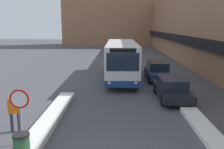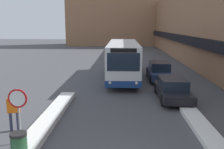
# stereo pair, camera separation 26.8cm
# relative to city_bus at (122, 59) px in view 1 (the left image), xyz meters

# --- Properties ---
(building_row_right) EXTENTS (5.50, 60.00, 9.79)m
(building_row_right) POSITION_rel_city_bus_xyz_m (9.91, 8.47, 3.15)
(building_row_right) COLOR #996B4C
(building_row_right) RESTS_ON ground_plane
(building_backdrop_far) EXTENTS (26.00, 8.00, 15.86)m
(building_backdrop_far) POSITION_rel_city_bus_xyz_m (-0.06, 39.24, 6.20)
(building_backdrop_far) COLOR #996B4C
(building_backdrop_far) RESTS_ON ground_plane
(snow_bank_left) EXTENTS (0.90, 9.63, 0.27)m
(snow_bank_left) POSITION_rel_city_bus_xyz_m (-3.66, -10.85, -1.60)
(snow_bank_left) COLOR silver
(snow_bank_left) RESTS_ON ground_plane
(snow_bank_right) EXTENTS (0.90, 7.06, 0.24)m
(snow_bank_right) POSITION_rel_city_bus_xyz_m (3.54, -12.31, -1.62)
(snow_bank_right) COLOR silver
(snow_bank_right) RESTS_ON ground_plane
(city_bus) EXTENTS (2.55, 10.90, 3.19)m
(city_bus) POSITION_rel_city_bus_xyz_m (0.00, 0.00, 0.00)
(city_bus) COLOR silver
(city_bus) RESTS_ON ground_plane
(parked_car_front) EXTENTS (1.83, 4.60, 1.38)m
(parked_car_front) POSITION_rel_city_bus_xyz_m (3.14, -6.37, -1.03)
(parked_car_front) COLOR black
(parked_car_front) RESTS_ON ground_plane
(parked_car_middle) EXTENTS (1.85, 4.67, 1.54)m
(parked_car_middle) POSITION_rel_city_bus_xyz_m (3.14, -0.46, -0.97)
(parked_car_middle) COLOR navy
(parked_car_middle) RESTS_ON ground_plane
(stop_sign) EXTENTS (0.76, 0.08, 2.24)m
(stop_sign) POSITION_rel_city_bus_xyz_m (-4.14, -12.81, -0.11)
(stop_sign) COLOR gray
(stop_sign) RESTS_ON ground_plane
(pedestrian) EXTENTS (0.56, 0.29, 1.74)m
(pedestrian) POSITION_rel_city_bus_xyz_m (-4.88, -11.63, -0.69)
(pedestrian) COLOR #333851
(pedestrian) RESTS_ON ground_plane
(trash_bin) EXTENTS (0.59, 0.59, 0.95)m
(trash_bin) POSITION_rel_city_bus_xyz_m (-3.71, -13.95, -1.26)
(trash_bin) COLOR #234C2D
(trash_bin) RESTS_ON ground_plane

